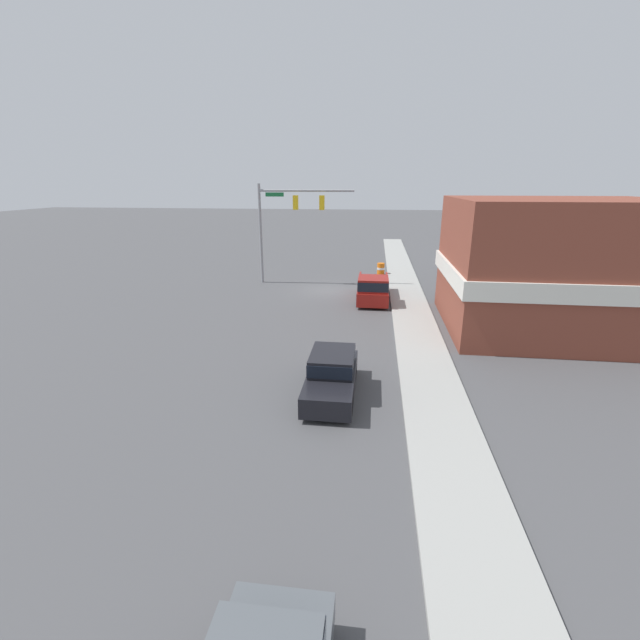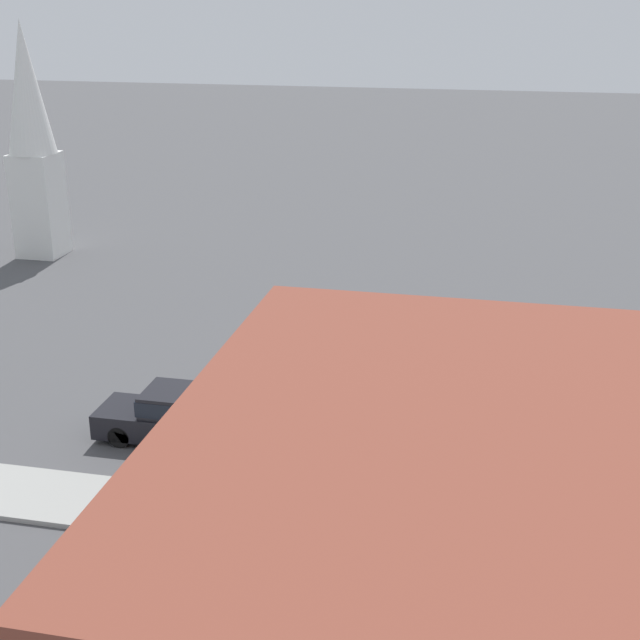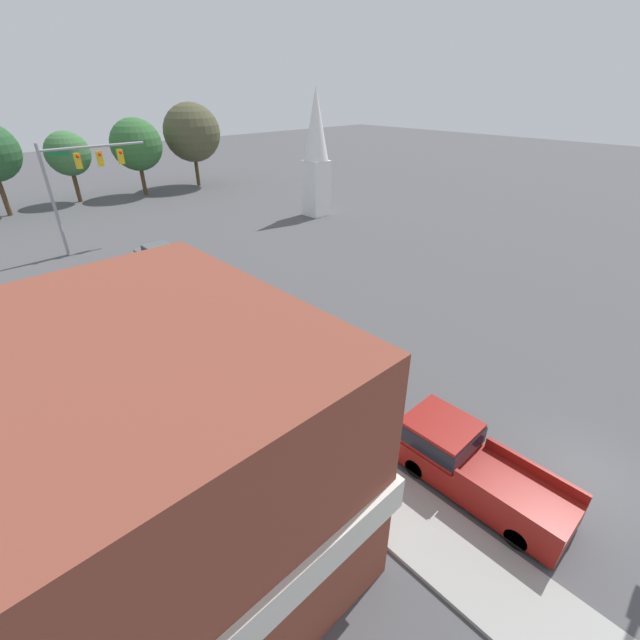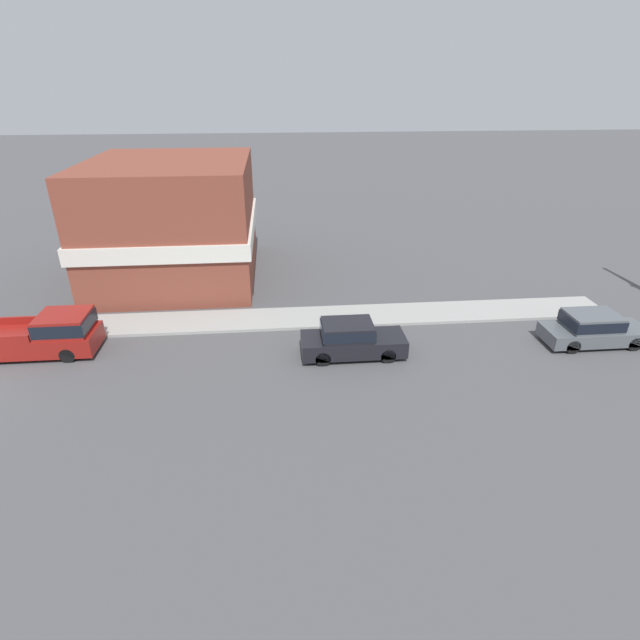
{
  "view_description": "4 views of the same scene",
  "coord_description": "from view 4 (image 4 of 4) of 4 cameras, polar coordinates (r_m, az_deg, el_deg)",
  "views": [
    {
      "loc": [
        -3.28,
        30.72,
        7.65
      ],
      "look_at": [
        -1.35,
        15.54,
        2.71
      ],
      "focal_mm": 24.0,
      "sensor_mm": 36.0,
      "label": 1
    },
    {
      "loc": [
        -23.96,
        7.07,
        12.5
      ],
      "look_at": [
        0.58,
        12.38,
        3.19
      ],
      "focal_mm": 50.0,
      "sensor_mm": 36.0,
      "label": 2
    },
    {
      "loc": [
        -13.25,
        -1.15,
        11.32
      ],
      "look_at": [
        -1.48,
        11.36,
        1.83
      ],
      "focal_mm": 24.0,
      "sensor_mm": 36.0,
      "label": 3
    },
    {
      "loc": [
        17.09,
        13.06,
        11.09
      ],
      "look_at": [
        -0.02,
        14.61,
        2.7
      ],
      "focal_mm": 28.0,
      "sensor_mm": 36.0,
      "label": 4
    }
  ],
  "objects": [
    {
      "name": "car_lead",
      "position": [
        21.78,
        3.55,
        -2.13
      ],
      "size": [
        1.75,
        4.53,
        1.6
      ],
      "color": "black",
      "rests_on": "ground"
    },
    {
      "name": "pickup_truck_parked",
      "position": [
        25.0,
        -28.98,
        -1.46
      ],
      "size": [
        2.01,
        5.48,
        1.86
      ],
      "color": "black",
      "rests_on": "ground"
    },
    {
      "name": "sidewalk_curb",
      "position": [
        28.48,
        -31.94,
        -0.92
      ],
      "size": [
        2.4,
        60.0,
        0.14
      ],
      "color": "#9E9E99",
      "rests_on": "ground"
    },
    {
      "name": "corner_brick_building",
      "position": [
        31.3,
        -16.32,
        10.78
      ],
      "size": [
        10.81,
        9.35,
        6.88
      ],
      "color": "brown",
      "rests_on": "ground"
    },
    {
      "name": "car_second_ahead",
      "position": [
        25.91,
        28.77,
        -0.82
      ],
      "size": [
        1.79,
        4.68,
        1.52
      ],
      "color": "black",
      "rests_on": "ground"
    }
  ]
}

